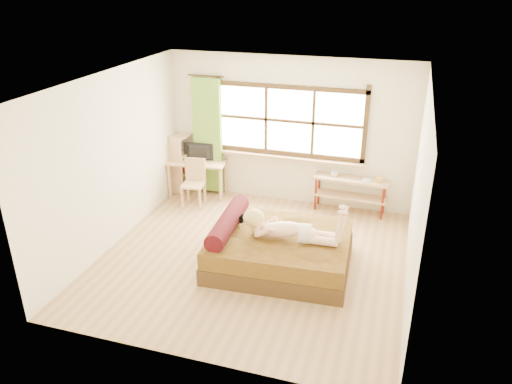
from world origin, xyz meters
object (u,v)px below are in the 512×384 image
(bed, at_px, (277,249))
(chair, at_px, (194,179))
(woman, at_px, (290,220))
(pipe_shelf, at_px, (351,187))
(kitten, at_px, (235,218))
(bookshelf, at_px, (183,162))
(desk, at_px, (197,166))

(bed, height_order, chair, chair)
(woman, height_order, pipe_shelf, woman)
(kitten, xyz_separation_m, bookshelf, (-1.81, 2.04, -0.04))
(bed, distance_m, woman, 0.57)
(desk, bearing_deg, pipe_shelf, -3.46)
(woman, xyz_separation_m, pipe_shelf, (0.60, 2.18, -0.33))
(pipe_shelf, bearing_deg, bed, -108.02)
(pipe_shelf, height_order, bookshelf, bookshelf)
(bed, distance_m, desk, 2.93)
(bed, height_order, desk, bed)
(woman, bearing_deg, bed, 163.58)
(desk, height_order, chair, chair)
(bed, bearing_deg, bookshelf, 136.03)
(kitten, distance_m, desk, 2.39)
(woman, bearing_deg, chair, 139.62)
(desk, xyz_separation_m, bookshelf, (-0.37, 0.13, -0.01))
(pipe_shelf, bearing_deg, kitten, -123.35)
(desk, xyz_separation_m, chair, (0.09, -0.37, -0.12))
(bed, bearing_deg, chair, 137.78)
(kitten, relative_size, chair, 0.35)
(woman, bearing_deg, kitten, 167.09)
(kitten, distance_m, chair, 2.05)
(desk, bearing_deg, bed, -49.42)
(kitten, bearing_deg, woman, -12.91)
(kitten, xyz_separation_m, pipe_shelf, (1.47, 2.03, -0.15))
(chair, bearing_deg, bookshelf, 126.60)
(chair, bearing_deg, bed, -44.89)
(woman, distance_m, desk, 3.10)
(bed, height_order, woman, woman)
(kitten, bearing_deg, desk, 123.92)
(woman, xyz_separation_m, bookshelf, (-2.68, 2.19, -0.22))
(desk, height_order, pipe_shelf, pipe_shelf)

